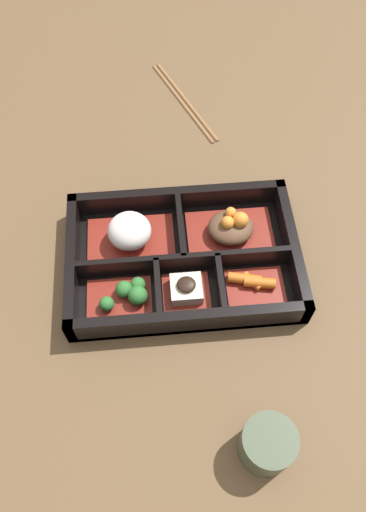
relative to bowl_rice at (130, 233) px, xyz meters
The scene contains 10 objects.
ground_plane 0.09m from the bowl_rice, 28.35° to the right, with size 3.00×3.00×0.00m, color brown.
bento_base 0.09m from the bowl_rice, 28.35° to the right, with size 0.33×0.22×0.01m.
bento_rim 0.09m from the bowl_rice, 30.20° to the right, with size 0.33×0.22×0.05m.
bowl_rice is the anchor object (origin of this frame).
bowl_stew 0.15m from the bowl_rice, ahead, with size 0.13×0.09×0.05m.
bowl_greens 0.10m from the bowl_rice, 95.90° to the right, with size 0.09×0.06×0.03m.
bowl_tofu 0.12m from the bowl_rice, 49.80° to the right, with size 0.07×0.06×0.03m.
bowl_carrots 0.19m from the bowl_rice, 27.92° to the right, with size 0.08×0.06×0.02m.
tea_cup 0.34m from the bowl_rice, 63.81° to the right, with size 0.07×0.07×0.06m.
chopsticks 0.32m from the bowl_rice, 70.67° to the left, with size 0.11×0.21×0.01m.
Camera 1 is at (-0.03, -0.36, 0.65)m, focal length 35.00 mm.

